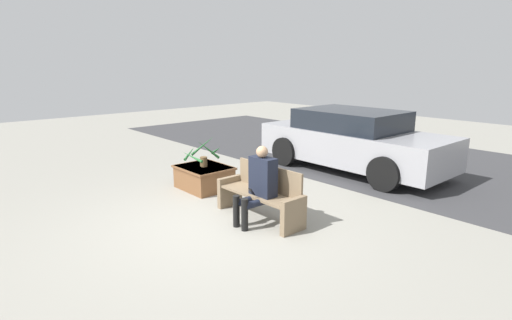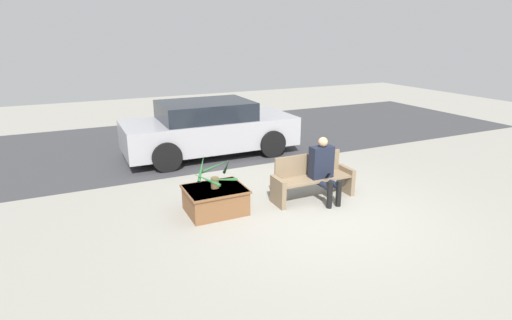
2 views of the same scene
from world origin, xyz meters
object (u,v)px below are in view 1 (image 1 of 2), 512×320
person_seated (259,182)px  planter_box (204,177)px  bench (262,194)px  parked_car (353,140)px  potted_plant (202,154)px

person_seated → planter_box: bearing=170.2°
bench → parked_car: size_ratio=0.37×
planter_box → parked_car: (1.07, 3.44, 0.46)m
person_seated → parked_car: 3.91m
person_seated → parked_car: size_ratio=0.28×
parked_car → person_seated: bearing=-75.8°
bench → person_seated: size_ratio=1.33×
parked_car → bench: bearing=-77.1°
bench → potted_plant: 1.94m
potted_plant → person_seated: bearing=-9.3°
planter_box → potted_plant: potted_plant is taller
bench → planter_box: size_ratio=1.55×
potted_plant → parked_car: parked_car is taller
bench → potted_plant: bearing=175.3°
potted_plant → planter_box: bearing=56.5°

